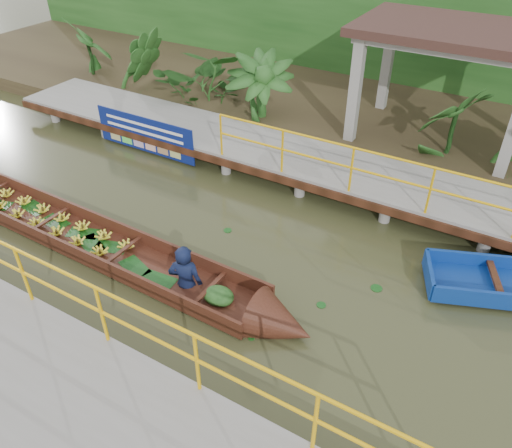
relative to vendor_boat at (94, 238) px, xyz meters
The scene contains 9 objects.
ground 1.93m from the vendor_boat, 33.80° to the left, with size 80.00×80.00×0.00m, color #2C3018.
land_strip 8.71m from the vendor_boat, 79.49° to the left, with size 30.00×8.00×0.45m, color #2E2317.
far_dock 4.78m from the vendor_boat, 70.29° to the left, with size 16.00×2.06×1.66m.
near_dock 4.07m from the vendor_boat, 50.44° to the right, with size 18.00×2.40×1.73m.
pavilion 9.05m from the vendor_boat, 58.07° to the left, with size 4.40×3.00×3.00m.
foliage_backdrop 11.32m from the vendor_boat, 81.83° to the left, with size 30.00×0.80×4.00m, color #184114.
vendor_boat is the anchor object (origin of this frame).
blue_banner 3.96m from the vendor_boat, 115.99° to the left, with size 3.06×0.04×0.96m.
tropical_plants 6.47m from the vendor_boat, 91.45° to the left, with size 14.54×1.54×1.92m.
Camera 1 is at (5.05, -6.11, 6.12)m, focal length 35.00 mm.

